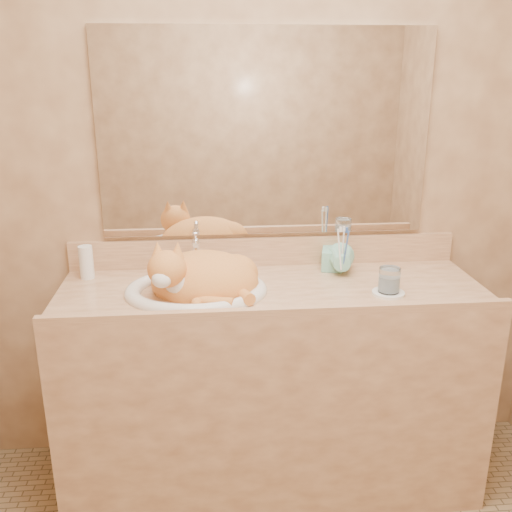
{
  "coord_description": "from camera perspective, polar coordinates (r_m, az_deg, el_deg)",
  "views": [
    {
      "loc": [
        -0.24,
        -1.26,
        1.64
      ],
      "look_at": [
        -0.06,
        0.7,
        0.98
      ],
      "focal_mm": 40.0,
      "sensor_mm": 36.0,
      "label": 1
    }
  ],
  "objects": [
    {
      "name": "vanity_counter",
      "position": [
        2.34,
        1.53,
        -12.93
      ],
      "size": [
        1.6,
        0.55,
        0.85
      ],
      "primitive_type": null,
      "color": "#976643",
      "rests_on": "floor"
    },
    {
      "name": "wall_back",
      "position": [
        2.31,
        0.91,
        8.62
      ],
      "size": [
        2.4,
        0.02,
        2.5
      ],
      "primitive_type": "cube",
      "color": "brown",
      "rests_on": "ground"
    },
    {
      "name": "faucet",
      "position": [
        2.28,
        -6.0,
        0.08
      ],
      "size": [
        0.07,
        0.12,
        0.16
      ],
      "primitive_type": null,
      "rotation": [
        0.0,
        0.0,
        0.25
      ],
      "color": "white",
      "rests_on": "vanity_counter"
    },
    {
      "name": "toothbrushes",
      "position": [
        2.23,
        8.69,
        0.83
      ],
      "size": [
        0.03,
        0.03,
        0.21
      ],
      "primitive_type": null,
      "color": "white",
      "rests_on": "toothbrush_cup"
    },
    {
      "name": "mirror",
      "position": [
        2.28,
        0.96,
        12.05
      ],
      "size": [
        1.3,
        0.02,
        0.8
      ],
      "primitive_type": "cube",
      "color": "white",
      "rests_on": "wall_back"
    },
    {
      "name": "saucer",
      "position": [
        2.14,
        13.09,
        -3.62
      ],
      "size": [
        0.12,
        0.12,
        0.01
      ],
      "primitive_type": "cylinder",
      "color": "white",
      "rests_on": "vanity_counter"
    },
    {
      "name": "soap_dispenser",
      "position": [
        2.29,
        7.65,
        0.48
      ],
      "size": [
        0.1,
        0.1,
        0.19
      ],
      "primitive_type": "imported",
      "rotation": [
        0.0,
        0.0,
        -0.25
      ],
      "color": "#78C0AA",
      "rests_on": "vanity_counter"
    },
    {
      "name": "lotion_bottle",
      "position": [
        2.32,
        -16.61,
        -0.59
      ],
      "size": [
        0.05,
        0.05,
        0.13
      ],
      "primitive_type": "cylinder",
      "color": "white",
      "rests_on": "vanity_counter"
    },
    {
      "name": "sink_basin",
      "position": [
        2.09,
        -6.05,
        -1.59
      ],
      "size": [
        0.58,
        0.51,
        0.16
      ],
      "primitive_type": null,
      "rotation": [
        0.0,
        0.0,
        0.19
      ],
      "color": "white",
      "rests_on": "vanity_counter"
    },
    {
      "name": "toothbrush_cup",
      "position": [
        2.26,
        8.6,
        -0.91
      ],
      "size": [
        0.13,
        0.13,
        0.11
      ],
      "primitive_type": "imported",
      "rotation": [
        0.0,
        0.0,
        -0.16
      ],
      "color": "#78C0AA",
      "rests_on": "vanity_counter"
    },
    {
      "name": "water_glass",
      "position": [
        2.12,
        13.19,
        -2.35
      ],
      "size": [
        0.08,
        0.08,
        0.09
      ],
      "primitive_type": "cylinder",
      "color": "silver",
      "rests_on": "saucer"
    },
    {
      "name": "cat",
      "position": [
        2.09,
        -5.63,
        -1.96
      ],
      "size": [
        0.45,
        0.39,
        0.22
      ],
      "primitive_type": null,
      "rotation": [
        0.0,
        0.0,
        -0.15
      ],
      "color": "orange",
      "rests_on": "sink_basin"
    }
  ]
}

